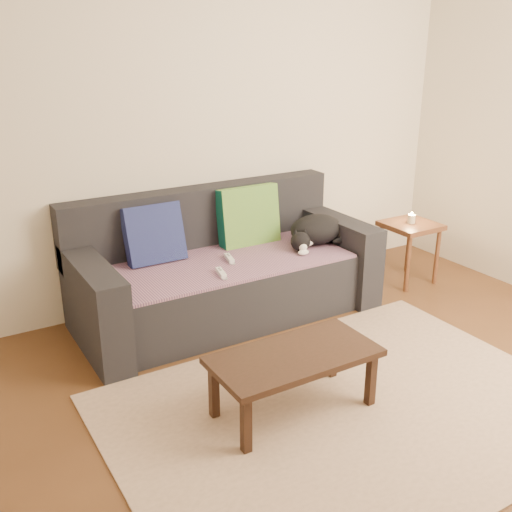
# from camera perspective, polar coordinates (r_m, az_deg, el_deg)

# --- Properties ---
(ground) EXTENTS (4.50, 4.50, 0.00)m
(ground) POSITION_cam_1_polar(r_m,az_deg,el_deg) (3.27, 10.48, -15.64)
(ground) COLOR brown
(ground) RESTS_ON ground
(back_wall) EXTENTS (4.50, 0.04, 2.60)m
(back_wall) POSITION_cam_1_polar(r_m,az_deg,el_deg) (4.38, -6.08, 12.29)
(back_wall) COLOR beige
(back_wall) RESTS_ON ground
(sofa) EXTENTS (2.10, 0.94, 0.87)m
(sofa) POSITION_cam_1_polar(r_m,az_deg,el_deg) (4.26, -3.15, -1.67)
(sofa) COLOR #232328
(sofa) RESTS_ON ground
(throw_blanket) EXTENTS (1.66, 0.74, 0.02)m
(throw_blanket) POSITION_cam_1_polar(r_m,az_deg,el_deg) (4.14, -2.58, -0.53)
(throw_blanket) COLOR #432B52
(throw_blanket) RESTS_ON sofa
(cushion_navy) EXTENTS (0.40, 0.21, 0.41)m
(cushion_navy) POSITION_cam_1_polar(r_m,az_deg,el_deg) (4.13, -9.69, 2.07)
(cushion_navy) COLOR #121047
(cushion_navy) RESTS_ON throw_blanket
(cushion_green) EXTENTS (0.47, 0.18, 0.48)m
(cushion_green) POSITION_cam_1_polar(r_m,az_deg,el_deg) (4.44, -0.72, 3.64)
(cushion_green) COLOR #0B4C3C
(cushion_green) RESTS_ON throw_blanket
(cat) EXTENTS (0.52, 0.38, 0.22)m
(cat) POSITION_cam_1_polar(r_m,az_deg,el_deg) (4.45, 5.66, 2.42)
(cat) COLOR black
(cat) RESTS_ON throw_blanket
(wii_remote_a) EXTENTS (0.07, 0.15, 0.03)m
(wii_remote_a) POSITION_cam_1_polar(r_m,az_deg,el_deg) (3.88, -3.35, -1.62)
(wii_remote_a) COLOR white
(wii_remote_a) RESTS_ON throw_blanket
(wii_remote_b) EXTENTS (0.07, 0.15, 0.03)m
(wii_remote_b) POSITION_cam_1_polar(r_m,az_deg,el_deg) (4.13, -2.56, -0.24)
(wii_remote_b) COLOR white
(wii_remote_b) RESTS_ON throw_blanket
(side_table) EXTENTS (0.40, 0.40, 0.50)m
(side_table) POSITION_cam_1_polar(r_m,az_deg,el_deg) (4.95, 14.46, 2.09)
(side_table) COLOR brown
(side_table) RESTS_ON ground
(candle) EXTENTS (0.06, 0.06, 0.09)m
(candle) POSITION_cam_1_polar(r_m,az_deg,el_deg) (4.92, 14.59, 3.47)
(candle) COLOR beige
(candle) RESTS_ON side_table
(rug) EXTENTS (2.50, 1.80, 0.01)m
(rug) POSITION_cam_1_polar(r_m,az_deg,el_deg) (3.36, 8.77, -14.34)
(rug) COLOR tan
(rug) RESTS_ON ground
(coffee_table) EXTENTS (0.88, 0.44, 0.35)m
(coffee_table) POSITION_cam_1_polar(r_m,az_deg,el_deg) (3.17, 3.67, -9.94)
(coffee_table) COLOR black
(coffee_table) RESTS_ON rug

